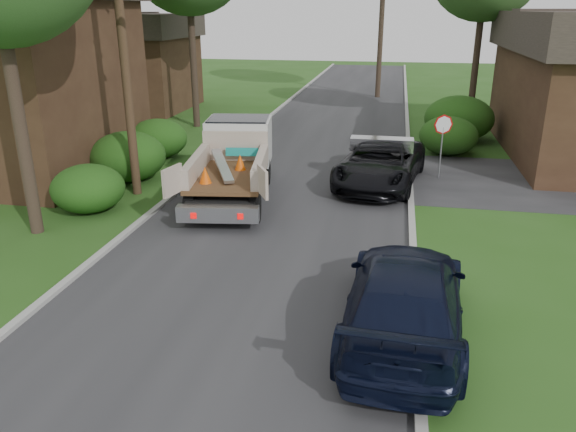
# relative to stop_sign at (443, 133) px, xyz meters

# --- Properties ---
(ground) EXTENTS (120.00, 120.00, 0.00)m
(ground) POSITION_rel_stop_sign_xyz_m (-5.20, -9.00, -1.78)
(ground) COLOR #254E16
(ground) RESTS_ON ground
(road) EXTENTS (8.00, 90.00, 0.02)m
(road) POSITION_rel_stop_sign_xyz_m (-5.20, 1.00, -1.77)
(road) COLOR #28282B
(road) RESTS_ON ground
(curb_left) EXTENTS (0.20, 90.00, 0.12)m
(curb_left) POSITION_rel_stop_sign_xyz_m (-9.30, 1.00, -1.72)
(curb_left) COLOR #9E9E99
(curb_left) RESTS_ON ground
(curb_right) EXTENTS (0.20, 90.00, 0.12)m
(curb_right) POSITION_rel_stop_sign_xyz_m (-1.10, 1.00, -1.72)
(curb_right) COLOR #9E9E99
(curb_right) RESTS_ON ground
(stop_sign) EXTENTS (0.71, 0.32, 2.48)m
(stop_sign) POSITION_rel_stop_sign_xyz_m (0.00, 0.00, 0.00)
(stop_sign) COLOR slate
(stop_sign) RESTS_ON ground
(utility_pole) EXTENTS (2.42, 1.25, 10.00)m
(utility_pole) POSITION_rel_stop_sign_xyz_m (-10.68, -4.02, 3.40)
(utility_pole) COLOR #382619
(utility_pole) RESTS_ON ground
(house_left_far) EXTENTS (7.56, 7.56, 6.00)m
(house_left_far) POSITION_rel_stop_sign_xyz_m (-18.70, 13.00, 1.27)
(house_left_far) COLOR #392317
(house_left_far) RESTS_ON ground
(hedge_left_a) EXTENTS (2.34, 2.34, 1.53)m
(hedge_left_a) POSITION_rel_stop_sign_xyz_m (-11.40, -6.00, -1.01)
(hedge_left_a) COLOR #0D3A0E
(hedge_left_a) RESTS_ON ground
(hedge_left_b) EXTENTS (2.86, 2.86, 1.87)m
(hedge_left_b) POSITION_rel_stop_sign_xyz_m (-11.70, -2.50, -0.84)
(hedge_left_b) COLOR #0D3A0E
(hedge_left_b) RESTS_ON ground
(hedge_left_c) EXTENTS (2.60, 2.60, 1.70)m
(hedge_left_c) POSITION_rel_stop_sign_xyz_m (-12.00, 1.00, -0.93)
(hedge_left_c) COLOR #0D3A0E
(hedge_left_c) RESTS_ON ground
(hedge_right_a) EXTENTS (2.60, 2.60, 1.70)m
(hedge_right_a) POSITION_rel_stop_sign_xyz_m (0.60, 4.00, -0.93)
(hedge_right_a) COLOR #0D3A0E
(hedge_right_a) RESTS_ON ground
(hedge_right_b) EXTENTS (3.38, 3.38, 2.21)m
(hedge_right_b) POSITION_rel_stop_sign_xyz_m (1.30, 7.00, -0.67)
(hedge_right_b) COLOR #0D3A0E
(hedge_right_b) RESTS_ON ground
(flatbed_truck) EXTENTS (3.56, 6.74, 2.44)m
(flatbed_truck) POSITION_rel_stop_sign_xyz_m (-7.30, -3.07, -0.45)
(flatbed_truck) COLOR black
(flatbed_truck) RESTS_ON ground
(black_pickup) EXTENTS (3.59, 6.25, 1.64)m
(black_pickup) POSITION_rel_stop_sign_xyz_m (-2.24, -1.24, -0.96)
(black_pickup) COLOR black
(black_pickup) RESTS_ON ground
(navy_suv) EXTENTS (2.62, 5.82, 1.65)m
(navy_suv) POSITION_rel_stop_sign_xyz_m (-1.40, -11.61, -0.95)
(navy_suv) COLOR black
(navy_suv) RESTS_ON ground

